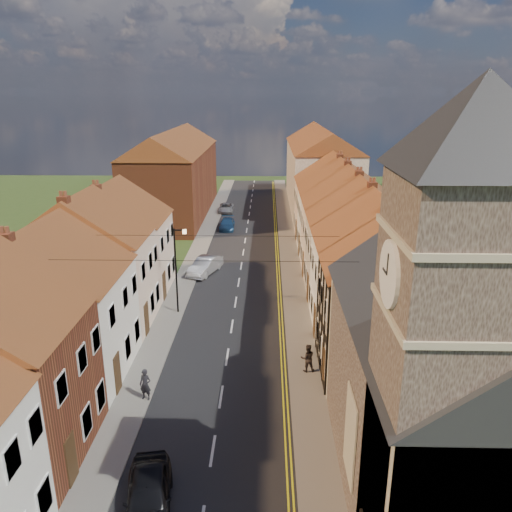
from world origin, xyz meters
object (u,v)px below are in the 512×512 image
at_px(lamppost, 177,265).
at_px(car_mid, 205,266).
at_px(car_near, 148,496).
at_px(pedestrian_right, 308,358).
at_px(car_far, 227,224).
at_px(car_distant, 226,208).
at_px(pedestrian_left, 145,385).
at_px(church, 475,366).

distance_m(lamppost, car_mid, 8.58).
bearing_deg(car_near, car_mid, 82.43).
relative_size(car_near, pedestrian_right, 2.62).
bearing_deg(car_far, car_mid, -93.98).
bearing_deg(pedestrian_right, lamppost, -49.46).
height_order(lamppost, pedestrian_right, lamppost).
relative_size(car_distant, pedestrian_right, 2.48).
bearing_deg(pedestrian_left, church, -12.03).
height_order(car_mid, pedestrian_right, pedestrian_right).
height_order(lamppost, car_mid, lamppost).
height_order(church, pedestrian_right, church).
xyz_separation_m(lamppost, car_far, (1.57, 22.62, -2.95)).
bearing_deg(car_mid, pedestrian_right, -44.50).
height_order(car_mid, car_distant, car_mid).
relative_size(car_mid, pedestrian_left, 2.62).
relative_size(church, lamppost, 2.53).
xyz_separation_m(car_mid, pedestrian_right, (7.50, -15.66, 0.21)).
height_order(car_far, pedestrian_left, pedestrian_left).
height_order(church, car_distant, church).
height_order(car_mid, car_far, car_mid).
relative_size(church, car_far, 3.78).
distance_m(car_near, pedestrian_left, 7.09).
relative_size(church, pedestrian_right, 9.52).
height_order(car_mid, pedestrian_left, pedestrian_left).
bearing_deg(car_distant, car_far, -84.60).
relative_size(car_far, pedestrian_right, 2.52).
relative_size(car_mid, car_distant, 1.08).
bearing_deg(lamppost, car_far, 86.02).
bearing_deg(pedestrian_left, car_distant, 102.63).
xyz_separation_m(car_far, pedestrian_right, (6.77, -30.22, 0.33)).
bearing_deg(pedestrian_right, car_mid, -71.54).
bearing_deg(pedestrian_right, car_near, 48.96).
xyz_separation_m(car_near, pedestrian_left, (-1.71, 6.88, 0.22)).
relative_size(lamppost, car_near, 1.43).
distance_m(car_far, pedestrian_left, 33.07).
bearing_deg(car_far, pedestrian_left, -93.65).
distance_m(church, lamppost, 21.38).
distance_m(car_near, car_far, 39.92).
height_order(car_near, pedestrian_right, pedestrian_right).
height_order(car_far, car_distant, car_far).
xyz_separation_m(church, car_mid, (-12.33, 24.73, -5.17)).
bearing_deg(church, car_near, -176.86).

